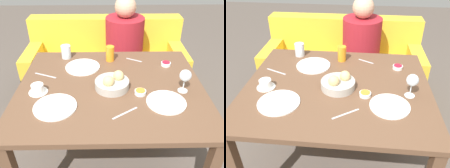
{
  "view_description": "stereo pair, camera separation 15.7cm",
  "coord_description": "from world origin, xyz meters",
  "views": [
    {
      "loc": [
        -0.02,
        -1.34,
        1.66
      ],
      "look_at": [
        0.01,
        -0.03,
        0.8
      ],
      "focal_mm": 38.0,
      "sensor_mm": 36.0,
      "label": 1
    },
    {
      "loc": [
        0.14,
        -1.34,
        1.66
      ],
      "look_at": [
        0.01,
        -0.03,
        0.8
      ],
      "focal_mm": 38.0,
      "sensor_mm": 36.0,
      "label": 2
    }
  ],
  "objects": [
    {
      "name": "ground_plane",
      "position": [
        0.0,
        0.0,
        0.0
      ],
      "size": [
        10.0,
        10.0,
        0.0
      ],
      "primitive_type": "plane",
      "color": "#564C44"
    },
    {
      "name": "dining_table",
      "position": [
        0.0,
        0.0,
        0.68
      ],
      "size": [
        1.25,
        1.05,
        0.77
      ],
      "color": "brown",
      "rests_on": "ground_plane"
    },
    {
      "name": "couch",
      "position": [
        -0.04,
        1.05,
        0.31
      ],
      "size": [
        1.69,
        0.7,
        0.86
      ],
      "color": "gold",
      "rests_on": "ground_plane"
    },
    {
      "name": "seated_person",
      "position": [
        0.15,
        0.9,
        0.49
      ],
      "size": [
        0.38,
        0.49,
        1.16
      ],
      "color": "#23232D",
      "rests_on": "ground_plane"
    },
    {
      "name": "bread_basket",
      "position": [
        0.01,
        -0.03,
        0.81
      ],
      "size": [
        0.23,
        0.23,
        0.11
      ],
      "color": "#B2ADA3",
      "rests_on": "dining_table"
    },
    {
      "name": "plate_near_left",
      "position": [
        -0.33,
        -0.23,
        0.78
      ],
      "size": [
        0.26,
        0.26,
        0.01
      ],
      "color": "white",
      "rests_on": "dining_table"
    },
    {
      "name": "plate_near_right",
      "position": [
        0.34,
        -0.2,
        0.78
      ],
      "size": [
        0.24,
        0.24,
        0.01
      ],
      "color": "white",
      "rests_on": "dining_table"
    },
    {
      "name": "plate_far_center",
      "position": [
        -0.21,
        0.25,
        0.78
      ],
      "size": [
        0.26,
        0.26,
        0.01
      ],
      "color": "white",
      "rests_on": "dining_table"
    },
    {
      "name": "juice_glass",
      "position": [
        0.0,
        0.37,
        0.84
      ],
      "size": [
        0.07,
        0.07,
        0.12
      ],
      "color": "orange",
      "rests_on": "dining_table"
    },
    {
      "name": "water_tumbler",
      "position": [
        -0.36,
        0.42,
        0.83
      ],
      "size": [
        0.08,
        0.08,
        0.11
      ],
      "color": "silver",
      "rests_on": "dining_table"
    },
    {
      "name": "wine_glass",
      "position": [
        0.47,
        -0.07,
        0.89
      ],
      "size": [
        0.08,
        0.08,
        0.16
      ],
      "color": "silver",
      "rests_on": "dining_table"
    },
    {
      "name": "coffee_cup",
      "position": [
        -0.47,
        -0.07,
        0.8
      ],
      "size": [
        0.12,
        0.12,
        0.06
      ],
      "color": "white",
      "rests_on": "dining_table"
    },
    {
      "name": "jam_bowl_berry",
      "position": [
        0.43,
        0.28,
        0.79
      ],
      "size": [
        0.07,
        0.07,
        0.03
      ],
      "color": "white",
      "rests_on": "dining_table"
    },
    {
      "name": "jam_bowl_honey",
      "position": [
        0.19,
        -0.1,
        0.79
      ],
      "size": [
        0.07,
        0.07,
        0.03
      ],
      "color": "white",
      "rests_on": "dining_table"
    },
    {
      "name": "fork_silver",
      "position": [
        -0.47,
        0.14,
        0.78
      ],
      "size": [
        0.17,
        0.08,
        0.0
      ],
      "color": "#B7B7BC",
      "rests_on": "dining_table"
    },
    {
      "name": "knife_silver",
      "position": [
        0.08,
        -0.29,
        0.78
      ],
      "size": [
        0.15,
        0.11,
        0.0
      ],
      "color": "#B7B7BC",
      "rests_on": "dining_table"
    },
    {
      "name": "spoon_coffee",
      "position": [
        0.19,
        0.37,
        0.78
      ],
      "size": [
        0.12,
        0.07,
        0.0
      ],
      "color": "#B7B7BC",
      "rests_on": "dining_table"
    }
  ]
}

